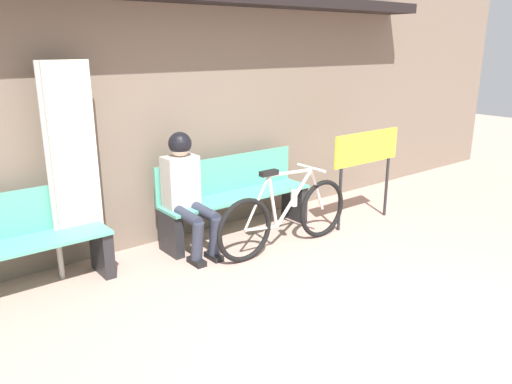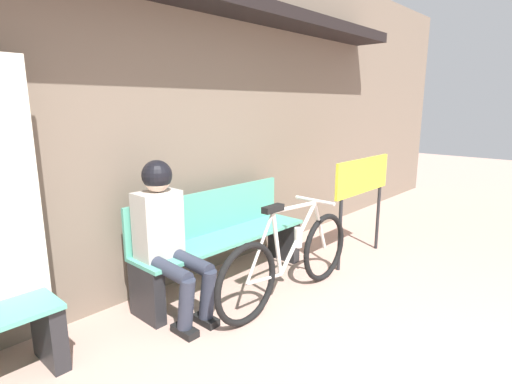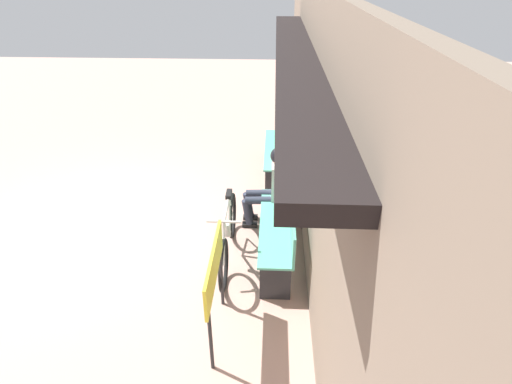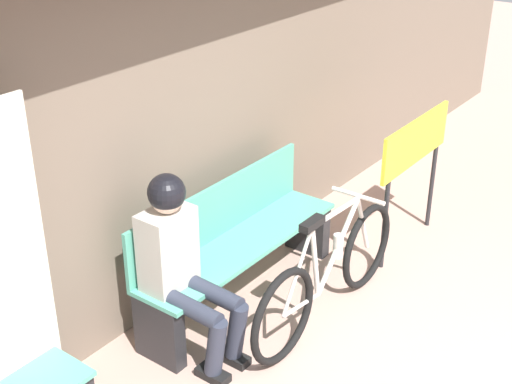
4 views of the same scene
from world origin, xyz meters
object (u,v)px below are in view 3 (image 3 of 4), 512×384
(person_seated, at_px, (272,182))
(park_bench_far, at_px, (279,150))
(banner_pole, at_px, (286,130))
(signboard, at_px, (214,273))
(park_bench_near, at_px, (280,226))
(bicycle, at_px, (228,236))

(person_seated, distance_m, park_bench_far, 1.78)
(park_bench_far, xyz_separation_m, banner_pole, (0.69, 0.08, 0.67))
(person_seated, distance_m, signboard, 2.16)
(person_seated, xyz_separation_m, park_bench_far, (-1.75, 0.12, -0.29))
(banner_pole, distance_m, signboard, 3.24)
(person_seated, bearing_deg, banner_pole, 169.09)
(park_bench_far, distance_m, signboard, 3.91)
(park_bench_near, bearing_deg, bicycle, -76.23)
(person_seated, bearing_deg, park_bench_near, 9.94)
(signboard, bearing_deg, park_bench_near, 155.09)
(banner_pole, bearing_deg, bicycle, -21.52)
(bicycle, bearing_deg, person_seated, 147.17)
(park_bench_near, height_order, person_seated, person_seated)
(banner_pole, height_order, signboard, banner_pole)
(person_seated, relative_size, signboard, 1.13)
(bicycle, distance_m, park_bench_far, 2.68)
(bicycle, bearing_deg, banner_pole, 158.48)
(park_bench_near, relative_size, park_bench_far, 0.97)
(signboard, bearing_deg, person_seated, 165.70)
(signboard, bearing_deg, banner_pole, 166.83)
(park_bench_far, bearing_deg, banner_pole, 6.78)
(park_bench_far, bearing_deg, person_seated, -3.94)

